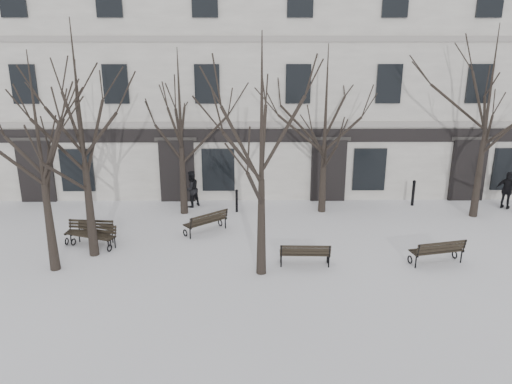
{
  "coord_description": "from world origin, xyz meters",
  "views": [
    {
      "loc": [
        -0.08,
        -14.33,
        7.48
      ],
      "look_at": [
        0.09,
        3.0,
        1.99
      ],
      "focal_mm": 35.0,
      "sensor_mm": 36.0,
      "label": 1
    }
  ],
  "objects_px": {
    "bench_3": "(94,234)",
    "bench_4": "(206,221)",
    "bench_1": "(305,253)",
    "tree_2": "(262,130)",
    "bench_2": "(438,251)",
    "tree_1": "(80,114)",
    "bench_0": "(90,231)",
    "tree_0": "(38,139)"
  },
  "relations": [
    {
      "from": "tree_2",
      "to": "bench_4",
      "type": "relative_size",
      "value": 4.36
    },
    {
      "from": "bench_0",
      "to": "bench_3",
      "type": "relative_size",
      "value": 1.0
    },
    {
      "from": "bench_0",
      "to": "bench_4",
      "type": "xyz_separation_m",
      "value": [
        4.27,
        0.97,
        0.02
      ]
    },
    {
      "from": "bench_1",
      "to": "bench_2",
      "type": "bearing_deg",
      "value": -176.87
    },
    {
      "from": "tree_1",
      "to": "bench_0",
      "type": "bearing_deg",
      "value": 113.42
    },
    {
      "from": "bench_3",
      "to": "bench_1",
      "type": "bearing_deg",
      "value": 8.2
    },
    {
      "from": "tree_1",
      "to": "bench_1",
      "type": "relative_size",
      "value": 4.69
    },
    {
      "from": "tree_1",
      "to": "bench_3",
      "type": "height_order",
      "value": "tree_1"
    },
    {
      "from": "tree_0",
      "to": "tree_2",
      "type": "xyz_separation_m",
      "value": [
        6.86,
        -0.33,
        0.34
      ]
    },
    {
      "from": "bench_2",
      "to": "bench_4",
      "type": "distance_m",
      "value": 8.57
    },
    {
      "from": "bench_1",
      "to": "bench_0",
      "type": "bearing_deg",
      "value": -12.39
    },
    {
      "from": "tree_1",
      "to": "bench_1",
      "type": "distance_m",
      "value": 8.71
    },
    {
      "from": "tree_2",
      "to": "bench_0",
      "type": "xyz_separation_m",
      "value": [
        -6.35,
        2.52,
        -4.28
      ]
    },
    {
      "from": "bench_1",
      "to": "tree_2",
      "type": "bearing_deg",
      "value": 21.11
    },
    {
      "from": "tree_1",
      "to": "tree_2",
      "type": "bearing_deg",
      "value": -13.96
    },
    {
      "from": "tree_0",
      "to": "bench_4",
      "type": "xyz_separation_m",
      "value": [
        4.77,
        3.15,
        -3.93
      ]
    },
    {
      "from": "tree_0",
      "to": "bench_4",
      "type": "bearing_deg",
      "value": 33.45
    },
    {
      "from": "tree_0",
      "to": "bench_3",
      "type": "relative_size",
      "value": 3.99
    },
    {
      "from": "bench_0",
      "to": "bench_3",
      "type": "bearing_deg",
      "value": -41.76
    },
    {
      "from": "bench_3",
      "to": "bench_2",
      "type": "bearing_deg",
      "value": 13.33
    },
    {
      "from": "tree_1",
      "to": "bench_1",
      "type": "bearing_deg",
      "value": -7.37
    },
    {
      "from": "tree_0",
      "to": "bench_2",
      "type": "distance_m",
      "value": 13.43
    },
    {
      "from": "tree_0",
      "to": "bench_2",
      "type": "xyz_separation_m",
      "value": [
        12.84,
        0.27,
        -3.91
      ]
    },
    {
      "from": "tree_0",
      "to": "bench_4",
      "type": "relative_size",
      "value": 4.05
    },
    {
      "from": "tree_2",
      "to": "bench_1",
      "type": "height_order",
      "value": "tree_2"
    },
    {
      "from": "bench_3",
      "to": "bench_4",
      "type": "bearing_deg",
      "value": 38.31
    },
    {
      "from": "tree_2",
      "to": "bench_2",
      "type": "height_order",
      "value": "tree_2"
    },
    {
      "from": "bench_1",
      "to": "bench_2",
      "type": "distance_m",
      "value": 4.51
    },
    {
      "from": "tree_2",
      "to": "tree_1",
      "type": "bearing_deg",
      "value": 166.04
    },
    {
      "from": "tree_0",
      "to": "bench_0",
      "type": "bearing_deg",
      "value": 77.07
    },
    {
      "from": "bench_1",
      "to": "bench_4",
      "type": "bearing_deg",
      "value": -37.87
    },
    {
      "from": "tree_0",
      "to": "bench_2",
      "type": "relative_size",
      "value": 3.7
    },
    {
      "from": "bench_0",
      "to": "bench_3",
      "type": "distance_m",
      "value": 0.38
    },
    {
      "from": "tree_0",
      "to": "tree_1",
      "type": "xyz_separation_m",
      "value": [
        0.96,
        1.13,
        0.59
      ]
    },
    {
      "from": "tree_1",
      "to": "bench_0",
      "type": "distance_m",
      "value": 4.67
    },
    {
      "from": "tree_0",
      "to": "bench_0",
      "type": "height_order",
      "value": "tree_0"
    },
    {
      "from": "tree_1",
      "to": "bench_2",
      "type": "xyz_separation_m",
      "value": [
        11.88,
        -0.86,
        -4.5
      ]
    },
    {
      "from": "bench_0",
      "to": "bench_2",
      "type": "distance_m",
      "value": 12.49
    },
    {
      "from": "bench_0",
      "to": "bench_2",
      "type": "xyz_separation_m",
      "value": [
        12.34,
        -1.92,
        0.03
      ]
    },
    {
      "from": "tree_0",
      "to": "bench_1",
      "type": "xyz_separation_m",
      "value": [
        8.34,
        0.18,
        -3.95
      ]
    },
    {
      "from": "tree_0",
      "to": "bench_1",
      "type": "height_order",
      "value": "tree_0"
    },
    {
      "from": "bench_2",
      "to": "bench_3",
      "type": "height_order",
      "value": "bench_2"
    }
  ]
}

